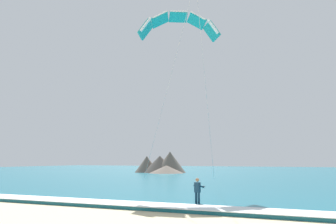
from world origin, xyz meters
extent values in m
cube|color=#146075|center=(0.00, 72.53, 0.10)|extent=(200.00, 120.00, 0.20)
cube|color=white|center=(0.00, 13.53, 0.22)|extent=(200.00, 2.20, 0.04)
ellipsoid|color=white|center=(-0.19, 15.29, 0.03)|extent=(0.82, 1.47, 0.05)
cube|color=black|center=(-0.19, 15.53, 0.07)|extent=(0.17, 0.10, 0.04)
cube|color=black|center=(-0.19, 15.05, 0.07)|extent=(0.17, 0.10, 0.04)
cylinder|color=#143347|center=(-0.28, 15.32, 0.42)|extent=(0.14, 0.14, 0.84)
cylinder|color=#143347|center=(-0.09, 15.26, 0.42)|extent=(0.14, 0.14, 0.84)
cube|color=#143347|center=(-0.19, 15.29, 1.14)|extent=(0.38, 0.29, 0.60)
sphere|color=#9E704C|center=(-0.19, 15.29, 1.58)|extent=(0.22, 0.22, 0.22)
cylinder|color=#143347|center=(-0.32, 15.50, 1.19)|extent=(0.23, 0.51, 0.22)
cylinder|color=#143347|center=(0.03, 15.39, 1.19)|extent=(0.23, 0.51, 0.22)
cylinder|color=black|center=(-0.08, 15.66, 1.19)|extent=(0.54, 0.19, 0.04)
cube|color=#3F3F42|center=(-0.15, 15.41, 0.92)|extent=(0.14, 0.11, 0.10)
cube|color=teal|center=(-2.23, 25.29, 14.35)|extent=(1.84, 1.51, 1.70)
cube|color=white|center=(-1.97, 24.81, 14.60)|extent=(1.00, 0.67, 1.38)
cube|color=teal|center=(-3.57, 24.99, 15.44)|extent=(2.09, 1.80, 1.31)
cube|color=white|center=(-3.31, 24.51, 15.69)|extent=(1.36, 0.89, 0.90)
cube|color=teal|center=(-5.13, 24.29, 15.83)|extent=(2.06, 1.94, 0.64)
cube|color=white|center=(-4.86, 23.81, 16.08)|extent=(1.47, 0.96, 0.21)
cube|color=teal|center=(-6.55, 23.35, 15.44)|extent=(1.80, 1.91, 1.31)
cube|color=white|center=(-6.29, 22.87, 15.69)|extent=(1.35, 0.86, 0.90)
cube|color=teal|center=(-7.52, 22.38, 14.35)|extent=(1.28, 1.74, 1.70)
cube|color=white|center=(-7.26, 21.91, 14.60)|extent=(0.95, 0.64, 1.38)
cylinder|color=#B2B2B7|center=(-1.26, 20.47, 7.77)|extent=(1.96, 9.65, 13.16)
cylinder|color=#B2B2B7|center=(-3.91, 19.02, 7.77)|extent=(7.25, 6.75, 13.16)
cone|color=#665B51|center=(-22.39, 61.31, 2.18)|extent=(6.53, 6.53, 4.36)
cone|color=#47423D|center=(-24.48, 61.00, 1.77)|extent=(7.30, 7.30, 3.53)
cone|color=#665B51|center=(-27.31, 60.83, 1.75)|extent=(5.14, 5.14, 3.50)
cone|color=#665B51|center=(-22.05, 58.87, 0.83)|extent=(7.51, 7.51, 1.66)
camera|label=1|loc=(7.33, -5.64, 2.78)|focal=39.27mm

